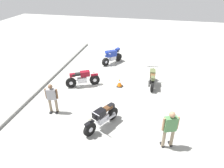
{
  "coord_description": "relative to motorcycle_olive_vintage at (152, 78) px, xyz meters",
  "views": [
    {
      "loc": [
        -10.64,
        -1.94,
        6.19
      ],
      "look_at": [
        -1.26,
        0.19,
        0.75
      ],
      "focal_mm": 32.14,
      "sensor_mm": 36.0,
      "label": 1
    }
  ],
  "objects": [
    {
      "name": "person_in_green_shirt",
      "position": [
        -4.88,
        -0.87,
        0.5
      ],
      "size": [
        0.45,
        0.65,
        1.73
      ],
      "rotation": [
        0.0,
        0.0,
        0.37
      ],
      "color": "gray",
      "rests_on": "ground"
    },
    {
      "name": "motorcycle_maroon_cruiser",
      "position": [
        -0.99,
        4.11,
        0.03
      ],
      "size": [
        1.1,
        1.9,
        1.09
      ],
      "rotation": [
        0.0,
        0.0,
        5.21
      ],
      "color": "black",
      "rests_on": "ground"
    },
    {
      "name": "motorcycle_olive_vintage",
      "position": [
        0.0,
        0.0,
        0.0
      ],
      "size": [
        1.96,
        0.7,
        1.07
      ],
      "rotation": [
        0.0,
        0.0,
        0.06
      ],
      "color": "black",
      "rests_on": "ground"
    },
    {
      "name": "motorcycle_blue_sportbike",
      "position": [
        2.82,
        3.15,
        0.11
      ],
      "size": [
        1.74,
        1.22,
        1.14
      ],
      "rotation": [
        0.0,
        0.0,
        2.57
      ],
      "color": "black",
      "rests_on": "ground"
    },
    {
      "name": "person_in_gray_shirt",
      "position": [
        -3.8,
        4.61,
        0.4
      ],
      "size": [
        0.37,
        0.63,
        1.58
      ],
      "rotation": [
        0.0,
        0.0,
        3.32
      ],
      "color": "gray",
      "rests_on": "ground"
    },
    {
      "name": "curb_edge",
      "position": [
        -0.41,
        6.53,
        -0.41
      ],
      "size": [
        14.0,
        0.3,
        0.15
      ],
      "primitive_type": "cube",
      "color": "gray",
      "rests_on": "ground"
    },
    {
      "name": "traffic_cone",
      "position": [
        -0.56,
        1.9,
        -0.23
      ],
      "size": [
        0.36,
        0.36,
        0.53
      ],
      "color": "black",
      "rests_on": "ground"
    },
    {
      "name": "ground_plane",
      "position": [
        -0.41,
        1.93,
        -0.49
      ],
      "size": [
        40.0,
        40.0,
        0.0
      ],
      "primitive_type": "plane",
      "color": "#9E9E99"
    },
    {
      "name": "motorcycle_black_cruiser",
      "position": [
        -4.31,
        1.98,
        0.03
      ],
      "size": [
        1.88,
        1.12,
        1.09
      ],
      "rotation": [
        0.0,
        0.0,
        2.63
      ],
      "color": "black",
      "rests_on": "ground"
    }
  ]
}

